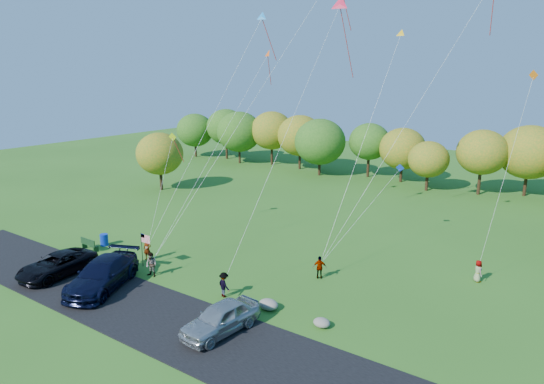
{
  "coord_description": "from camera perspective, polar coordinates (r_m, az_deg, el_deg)",
  "views": [
    {
      "loc": [
        21.76,
        -21.16,
        13.86
      ],
      "look_at": [
        2.77,
        6.0,
        5.65
      ],
      "focal_mm": 32.0,
      "sensor_mm": 36.0,
      "label": 1
    }
  ],
  "objects": [
    {
      "name": "minivan_navy",
      "position": [
        34.0,
        -19.33,
        -9.14
      ],
      "size": [
        5.02,
        7.02,
        1.89
      ],
      "primitive_type": "imported",
      "rotation": [
        0.0,
        0.0,
        0.41
      ],
      "color": "black",
      "rests_on": "asphalt_lane"
    },
    {
      "name": "minivan_dark",
      "position": [
        37.26,
        -23.98,
        -7.82
      ],
      "size": [
        3.06,
        5.75,
        1.54
      ],
      "primitive_type": "imported",
      "rotation": [
        0.0,
        0.0,
        0.09
      ],
      "color": "black",
      "rests_on": "asphalt_lane"
    },
    {
      "name": "ground",
      "position": [
        33.37,
        -10.02,
        -10.86
      ],
      "size": [
        140.0,
        140.0,
        0.0
      ],
      "primitive_type": "plane",
      "color": "#2E601B",
      "rests_on": "ground"
    },
    {
      "name": "asphalt_lane",
      "position": [
        30.97,
        -15.37,
        -13.15
      ],
      "size": [
        44.0,
        6.0,
        0.06
      ],
      "primitive_type": "cube",
      "color": "black",
      "rests_on": "ground"
    },
    {
      "name": "flyer_a",
      "position": [
        38.05,
        -14.46,
        -6.52
      ],
      "size": [
        0.73,
        0.59,
        1.74
      ],
      "primitive_type": "imported",
      "rotation": [
        0.0,
        0.0,
        0.32
      ],
      "color": "#4C4C59",
      "rests_on": "ground"
    },
    {
      "name": "kites_aloft",
      "position": [
        39.79,
        8.28,
        20.17
      ],
      "size": [
        26.91,
        9.28,
        16.43
      ],
      "color": "red",
      "rests_on": "ground"
    },
    {
      "name": "park_bench",
      "position": [
        41.55,
        -20.75,
        -5.75
      ],
      "size": [
        1.78,
        0.45,
        0.99
      ],
      "rotation": [
        0.0,
        0.0,
        -0.01
      ],
      "color": "black",
      "rests_on": "ground"
    },
    {
      "name": "flyer_b",
      "position": [
        35.03,
        -14.01,
        -8.29
      ],
      "size": [
        0.89,
        0.72,
        1.74
      ],
      "primitive_type": "imported",
      "rotation": [
        0.0,
        0.0,
        0.08
      ],
      "color": "#4C4C59",
      "rests_on": "ground"
    },
    {
      "name": "flyer_e",
      "position": [
        36.08,
        23.07,
        -8.55
      ],
      "size": [
        0.86,
        0.88,
        1.53
      ],
      "primitive_type": "imported",
      "rotation": [
        0.0,
        0.0,
        2.29
      ],
      "color": "#4C4C59",
      "rests_on": "ground"
    },
    {
      "name": "flyer_d",
      "position": [
        33.87,
        5.64,
        -8.82
      ],
      "size": [
        1.02,
        0.8,
        1.61
      ],
      "primitive_type": "imported",
      "rotation": [
        0.0,
        0.0,
        3.65
      ],
      "color": "#4C4C59",
      "rests_on": "ground"
    },
    {
      "name": "trash_barrel",
      "position": [
        42.3,
        -19.14,
        -5.33
      ],
      "size": [
        0.64,
        0.64,
        0.96
      ],
      "primitive_type": "cylinder",
      "color": "#0B29A7",
      "rests_on": "ground"
    },
    {
      "name": "boulder_far",
      "position": [
        28.16,
        5.87,
        -15.05
      ],
      "size": [
        0.98,
        0.82,
        0.51
      ],
      "primitive_type": "ellipsoid",
      "color": "slate",
      "rests_on": "ground"
    },
    {
      "name": "treeline",
      "position": [
        61.73,
        13.38,
        5.04
      ],
      "size": [
        76.78,
        26.25,
        8.58
      ],
      "color": "#382614",
      "rests_on": "ground"
    },
    {
      "name": "flag_assembly",
      "position": [
        36.35,
        -14.82,
        -5.72
      ],
      "size": [
        0.95,
        0.62,
        2.57
      ],
      "color": "black",
      "rests_on": "ground"
    },
    {
      "name": "flyer_c",
      "position": [
        31.29,
        -5.67,
        -10.8
      ],
      "size": [
        1.19,
        0.9,
        1.63
      ],
      "primitive_type": "imported",
      "rotation": [
        0.0,
        0.0,
        2.83
      ],
      "color": "#4C4C59",
      "rests_on": "ground"
    },
    {
      "name": "boulder_near",
      "position": [
        29.85,
        -0.41,
        -13.08
      ],
      "size": [
        1.25,
        0.98,
        0.62
      ],
      "primitive_type": "ellipsoid",
      "color": "gray",
      "rests_on": "ground"
    },
    {
      "name": "minivan_silver",
      "position": [
        27.31,
        -6.07,
        -14.53
      ],
      "size": [
        2.47,
        5.03,
        1.65
      ],
      "primitive_type": "imported",
      "rotation": [
        0.0,
        0.0,
        -0.11
      ],
      "color": "#9EA3A9",
      "rests_on": "asphalt_lane"
    }
  ]
}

